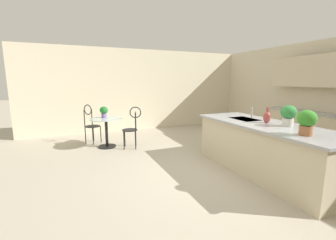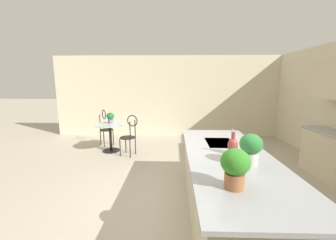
# 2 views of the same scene
# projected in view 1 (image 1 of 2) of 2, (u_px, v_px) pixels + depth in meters

# --- Properties ---
(ground_plane) EXTENTS (40.00, 40.00, 0.00)m
(ground_plane) POSITION_uv_depth(u_px,v_px,m) (215.00, 174.00, 4.07)
(ground_plane) COLOR #B2A893
(wall_left_window) EXTENTS (0.12, 7.80, 2.70)m
(wall_left_window) POSITION_uv_depth(u_px,v_px,m) (144.00, 90.00, 7.69)
(wall_left_window) COLOR beige
(wall_left_window) RESTS_ON ground
(kitchen_island) EXTENTS (2.80, 1.06, 0.92)m
(kitchen_island) POSITION_uv_depth(u_px,v_px,m) (264.00, 148.00, 4.04)
(kitchen_island) COLOR beige
(kitchen_island) RESTS_ON ground
(back_counter_run) EXTENTS (2.44, 0.64, 1.52)m
(back_counter_run) POSITION_uv_depth(u_px,v_px,m) (313.00, 128.00, 5.59)
(back_counter_run) COLOR beige
(back_counter_run) RESTS_ON ground
(upper_cabinet_run) EXTENTS (2.40, 0.36, 0.76)m
(upper_cabinet_run) POSITION_uv_depth(u_px,v_px,m) (319.00, 71.00, 5.33)
(upper_cabinet_run) COLOR beige
(upper_cabinet_run) RESTS_ON back_counter_run
(bistro_table) EXTENTS (0.80, 0.80, 0.74)m
(bistro_table) POSITION_uv_depth(u_px,v_px,m) (106.00, 130.00, 5.64)
(bistro_table) COLOR black
(bistro_table) RESTS_ON ground
(chair_near_window) EXTENTS (0.47, 0.52, 1.04)m
(chair_near_window) POSITION_uv_depth(u_px,v_px,m) (132.00, 125.00, 5.56)
(chair_near_window) COLOR black
(chair_near_window) RESTS_ON ground
(chair_by_island) EXTENTS (0.53, 0.53, 1.04)m
(chair_by_island) POSITION_uv_depth(u_px,v_px,m) (91.00, 122.00, 6.03)
(chair_by_island) COLOR black
(chair_by_island) RESTS_ON ground
(sink_faucet) EXTENTS (0.02, 0.02, 0.22)m
(sink_faucet) POSITION_uv_depth(u_px,v_px,m) (252.00, 113.00, 4.51)
(sink_faucet) COLOR #B2B5BA
(sink_faucet) RESTS_ON kitchen_island
(potted_plant_on_table) EXTENTS (0.20, 0.20, 0.29)m
(potted_plant_on_table) POSITION_uv_depth(u_px,v_px,m) (104.00, 111.00, 5.68)
(potted_plant_on_table) COLOR #7A669E
(potted_plant_on_table) RESTS_ON bistro_table
(potted_plant_counter_far) EXTENTS (0.25, 0.25, 0.36)m
(potted_plant_counter_far) POSITION_uv_depth(u_px,v_px,m) (307.00, 121.00, 3.09)
(potted_plant_counter_far) COLOR #9E603D
(potted_plant_counter_far) RESTS_ON kitchen_island
(potted_plant_counter_near) EXTENTS (0.25, 0.25, 0.35)m
(potted_plant_counter_near) POSITION_uv_depth(u_px,v_px,m) (289.00, 114.00, 3.72)
(potted_plant_counter_near) COLOR beige
(potted_plant_counter_near) RESTS_ON kitchen_island
(vase_on_counter) EXTENTS (0.13, 0.13, 0.29)m
(vase_on_counter) POSITION_uv_depth(u_px,v_px,m) (267.00, 117.00, 4.01)
(vase_on_counter) COLOR #993D38
(vase_on_counter) RESTS_ON kitchen_island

